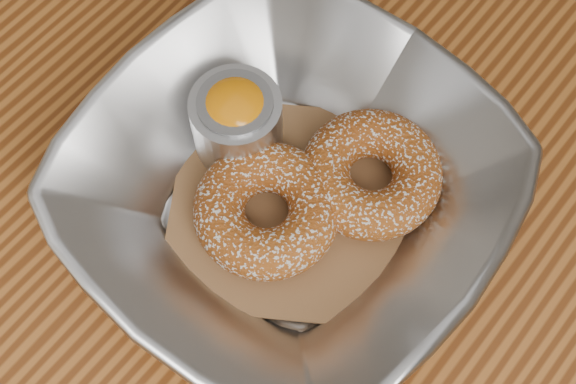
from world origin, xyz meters
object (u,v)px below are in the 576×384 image
Objects in this scene: donut_front at (267,210)px; donut_back at (371,174)px; ramekin at (237,121)px; serving_bowl at (288,191)px; table at (402,327)px.

donut_back is at bearing 60.32° from donut_front.
ramekin is (-0.08, -0.03, 0.01)m from donut_back.
donut_back is 1.54× the size of ramekin.
donut_back is 0.98× the size of donut_front.
serving_bowl is 0.06m from ramekin.
serving_bowl is 2.90× the size of donut_back.
donut_front is 0.06m from ramekin.
donut_front reaches higher than table.
table is 0.20m from ramekin.
serving_bowl reaches higher than donut_front.
donut_back and donut_front have the same top height.
table is 0.16m from serving_bowl.
serving_bowl is 0.05m from donut_back.
ramekin is (-0.15, -0.00, 0.14)m from table.
serving_bowl is 2.85× the size of donut_front.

